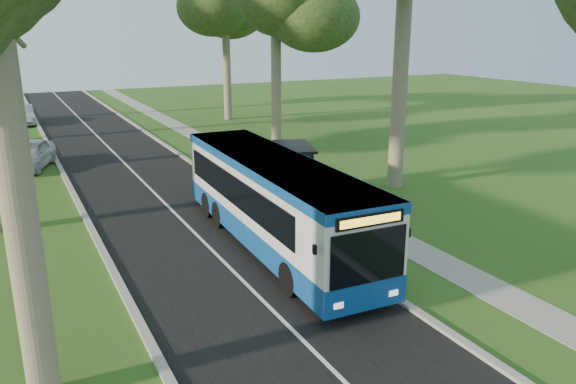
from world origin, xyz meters
name	(u,v)px	position (x,y,z in m)	size (l,w,h in m)	color
ground	(328,254)	(0.00, 0.00, 0.00)	(120.00, 120.00, 0.00)	#30581B
road	(156,195)	(-3.50, 10.00, 0.01)	(7.00, 100.00, 0.02)	black
kerb_east	(225,185)	(0.00, 10.00, 0.06)	(0.25, 100.00, 0.12)	#9E9B93
kerb_west	(78,204)	(-7.00, 10.00, 0.06)	(0.25, 100.00, 0.12)	#9E9B93
centre_line	(156,194)	(-3.50, 10.00, 0.02)	(0.12, 100.00, 0.01)	white
footpath	(278,179)	(3.00, 10.00, 0.01)	(1.50, 100.00, 0.02)	gray
bus	(274,203)	(-1.35, 1.50, 1.68)	(2.99, 12.29, 3.24)	silver
bus_stop_sign	(381,237)	(0.30, -2.60, 1.47)	(0.09, 0.33, 2.33)	gray
bus_shelter	(301,163)	(2.15, 6.00, 1.78)	(2.40, 3.29, 2.53)	black
litter_bin	(287,198)	(1.04, 5.19, 0.49)	(0.56, 0.56, 0.97)	black
car_white	(29,154)	(-8.44, 18.40, 0.81)	(1.91, 4.74, 1.62)	silver
car_silver	(23,115)	(-7.99, 35.26, 0.77)	(1.62, 4.66, 1.54)	#ABAEB3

